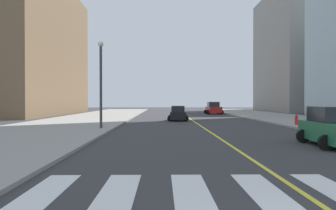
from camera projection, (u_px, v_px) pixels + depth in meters
The scene contains 10 objects.
sidewalk_kerb_west at pixel (41, 131), 23.74m from camera, with size 10.00×120.00×0.15m, color gray.
crosswalk_paint at pixel (303, 193), 7.94m from camera, with size 13.50×4.00×0.01m.
lane_divider_paint at pixel (188, 118), 43.93m from camera, with size 0.16×80.00×0.01m, color yellow.
parking_garage_concrete at pixel (310, 52), 71.09m from camera, with size 18.00×24.00×25.64m, color gray.
low_rise_brick_west at pixel (17, 49), 54.03m from camera, with size 16.00×32.00×21.71m, color brown.
car_red_nearest at pixel (213, 108), 55.60m from camera, with size 2.94×4.67×2.07m.
car_black_second at pixel (178, 114), 36.87m from camera, with size 2.45×3.84×1.69m.
car_green_third at pixel (334, 128), 16.21m from camera, with size 2.85×4.45×1.95m.
fire_hydrant at pixel (296, 120), 28.42m from camera, with size 0.26×0.26×0.89m.
street_lamp at pixel (101, 76), 25.25m from camera, with size 0.44×0.44×6.70m.
Camera 1 is at (-3.40, -3.85, 2.24)m, focal length 35.05 mm.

